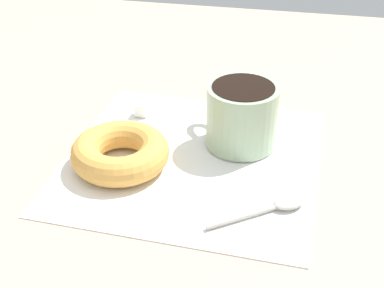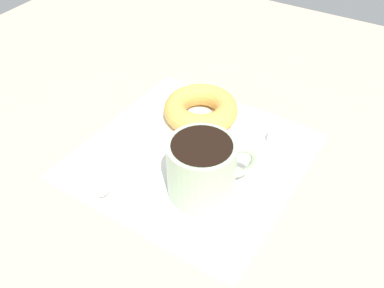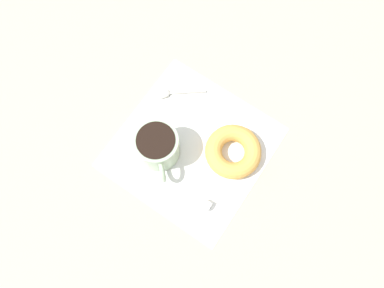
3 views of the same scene
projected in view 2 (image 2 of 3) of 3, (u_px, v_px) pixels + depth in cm
name	position (u px, v px, depth cm)	size (l,w,h in cm)	color
ground_plane	(171.00, 168.00, 61.90)	(120.00, 120.00, 2.00)	tan
napkin	(192.00, 155.00, 62.28)	(30.20, 30.20, 0.30)	white
coffee_cup	(203.00, 167.00, 54.26)	(10.13, 10.01, 8.01)	#9EB793
donut	(201.00, 109.00, 67.40)	(11.72, 11.72, 3.53)	gold
spoon	(102.00, 180.00, 57.79)	(7.90, 10.29, 0.90)	#B7B2A8
sugar_cube	(275.00, 136.00, 63.98)	(1.68, 1.68, 1.68)	white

